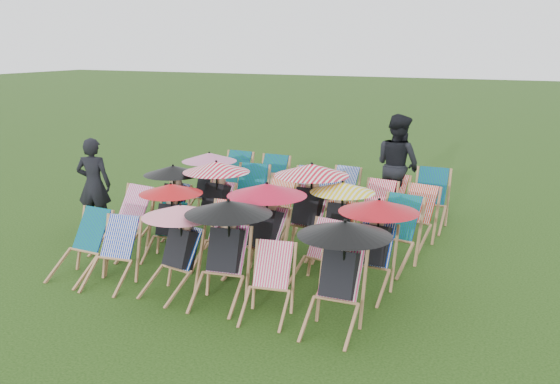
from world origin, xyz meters
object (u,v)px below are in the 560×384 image
at_px(person_left, 94,185).
at_px(person_rear, 398,165).
at_px(deckchair_0, 79,246).
at_px(deckchair_5, 338,274).
at_px(deckchair_29, 428,200).

xyz_separation_m(person_left, person_rear, (4.56, 3.24, 0.15)).
xyz_separation_m(deckchair_0, deckchair_5, (3.87, -0.02, 0.22)).
xyz_separation_m(deckchair_5, person_left, (-5.24, 1.90, 0.15)).
bearing_deg(deckchair_0, deckchair_5, 2.66).
height_order(deckchair_0, person_left, person_left).
distance_m(deckchair_5, person_rear, 5.19).
bearing_deg(deckchair_0, person_left, 129.03).
relative_size(deckchair_0, deckchair_29, 0.91).
xyz_separation_m(deckchair_29, person_rear, (-0.72, 0.54, 0.47)).
distance_m(deckchair_0, person_rear, 6.05).
bearing_deg(deckchair_29, deckchair_0, -131.58).
relative_size(deckchair_0, person_left, 0.56).
height_order(deckchair_0, deckchair_29, deckchair_29).
bearing_deg(person_left, deckchair_5, 141.48).
xyz_separation_m(deckchair_29, person_left, (-5.29, -2.69, 0.32)).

